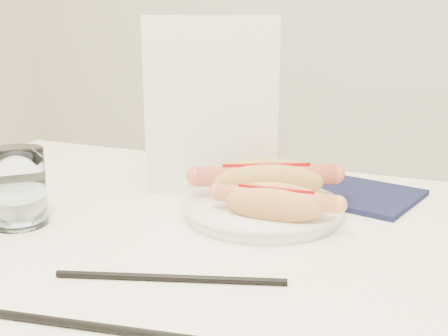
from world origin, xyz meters
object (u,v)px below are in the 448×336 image
at_px(water_glass, 17,187).
at_px(napkin_box, 217,104).
at_px(table, 195,283).
at_px(hotdog_right, 276,203).
at_px(plate, 262,210).
at_px(hotdog_left, 266,181).

distance_m(water_glass, napkin_box, 0.33).
bearing_deg(table, hotdog_right, 39.80).
bearing_deg(hotdog_right, napkin_box, 131.18).
height_order(table, plate, plate).
distance_m(table, plate, 0.14).
height_order(table, napkin_box, napkin_box).
relative_size(hotdog_right, water_glass, 1.55).
bearing_deg(hotdog_right, water_glass, -164.25).
xyz_separation_m(plate, napkin_box, (-0.12, 0.11, 0.13)).
height_order(water_glass, napkin_box, napkin_box).
bearing_deg(napkin_box, hotdog_right, -58.32).
distance_m(table, hotdog_right, 0.15).
distance_m(hotdog_right, water_glass, 0.34).
height_order(table, hotdog_left, hotdog_left).
xyz_separation_m(water_glass, napkin_box, (0.17, 0.26, 0.09)).
height_order(plate, water_glass, water_glass).
bearing_deg(hotdog_left, plate, -106.34).
relative_size(table, hotdog_left, 6.28).
bearing_deg(hotdog_left, napkin_box, 118.14).
bearing_deg(hotdog_right, hotdog_left, 114.12).
bearing_deg(hotdog_left, water_glass, -173.63).
distance_m(hotdog_left, water_glass, 0.34).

